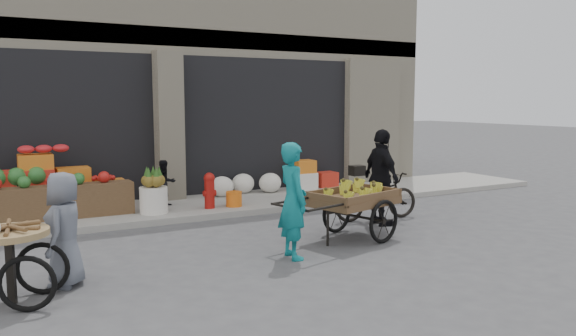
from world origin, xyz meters
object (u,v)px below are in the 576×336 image
orange_bucket (234,199)px  seated_person (165,183)px  fire_hydrant (209,189)px  tricycle_cart (9,254)px  banana_cart (352,196)px  bicycle (376,196)px  vendor_woman (293,201)px  vendor_grey (64,229)px  pineapple_bin (154,200)px  cyclist (381,178)px

orange_bucket → seated_person: (-1.20, 0.70, 0.31)m
fire_hydrant → tricycle_cart: 5.15m
banana_cart → bicycle: (1.30, 1.04, -0.26)m
vendor_woman → seated_person: bearing=14.1°
banana_cart → vendor_grey: size_ratio=1.79×
pineapple_bin → bicycle: 4.20m
fire_hydrant → tricycle_cart: bearing=-135.8°
bicycle → fire_hydrant: bearing=58.9°
orange_bucket → bicycle: bearing=-43.4°
seated_person → vendor_woman: vendor_woman is taller
seated_person → cyclist: (3.06, -3.05, 0.28)m
seated_person → orange_bucket: bearing=-40.3°
fire_hydrant → tricycle_cart: size_ratio=0.49×
cyclist → vendor_grey: bearing=105.5°
orange_bucket → vendor_woman: 3.53m
tricycle_cart → pineapple_bin: bearing=75.3°
tricycle_cart → fire_hydrant: bearing=65.0°
pineapple_bin → fire_hydrant: fire_hydrant is taller
banana_cart → cyclist: 1.28m
pineapple_bin → vendor_grey: 3.84m
cyclist → bicycle: bearing=-19.8°
pineapple_bin → banana_cart: banana_cart is taller
fire_hydrant → bicycle: size_ratio=0.41×
seated_person → vendor_grey: vendor_grey is taller
fire_hydrant → cyclist: (2.36, -2.40, 0.36)m
vendor_woman → tricycle_cart: 3.64m
fire_hydrant → bicycle: 3.25m
orange_bucket → tricycle_cart: bearing=-139.8°
vendor_woman → vendor_grey: (-3.01, 0.26, -0.13)m
cyclist → pineapple_bin: bearing=61.5°
vendor_grey → cyclist: bearing=125.2°
orange_bucket → tricycle_cart: 5.50m
banana_cart → vendor_woman: vendor_woman is taller
seated_person → bicycle: seated_person is taller
vendor_woman → fire_hydrant: bearing=4.3°
fire_hydrant → vendor_woman: size_ratio=0.43×
pineapple_bin → fire_hydrant: 1.11m
seated_person → tricycle_cart: size_ratio=0.64×
fire_hydrant → tricycle_cart: tricycle_cart is taller
banana_cart → vendor_grey: (-4.34, -0.19, -0.02)m
tricycle_cart → vendor_grey: bearing=51.2°
vendor_woman → tricycle_cart: (-3.63, -0.10, -0.27)m
vendor_woman → bicycle: bearing=-55.0°
vendor_grey → orange_bucket: bearing=158.1°
fire_hydrant → vendor_grey: (-3.07, -3.23, 0.20)m
vendor_woman → bicycle: (2.63, 1.49, -0.38)m
banana_cart → tricycle_cart: (-4.96, -0.56, -0.15)m
bicycle → cyclist: bearing=160.2°
seated_person → bicycle: bearing=-49.1°
banana_cart → pineapple_bin: bearing=112.8°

